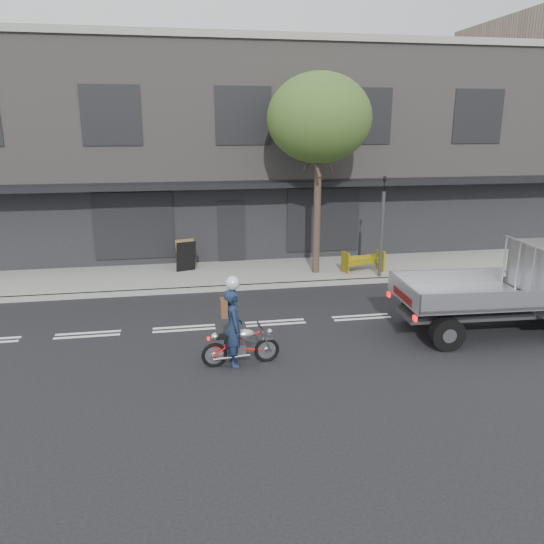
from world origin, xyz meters
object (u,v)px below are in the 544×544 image
Objects in this scene: traffic_light_pole at (382,232)px; motorcycle at (241,345)px; rider at (234,328)px; street_tree at (319,119)px; sandwich_board at (186,257)px; construction_barrier at (365,262)px; flatbed_ute at (543,281)px.

motorcycle is (-5.40, -5.69, -1.19)m from traffic_light_pole.
motorcycle is 1.00× the size of rider.
street_tree is 6.44m from sandwich_board.
sandwich_board reaches higher than construction_barrier.
street_tree is 3.89× the size of rider.
flatbed_ute is at bearing -53.73° from street_tree.
rider is 7.90m from flatbed_ute.
traffic_light_pole is at bearing -49.39° from construction_barrier.
flatbed_ute reaches higher than motorcycle.
sandwich_board is (-4.42, 0.87, -4.59)m from street_tree.
rider is at bearing -134.30° from traffic_light_pole.
construction_barrier is at bearing 130.61° from traffic_light_pole.
street_tree is 8.80m from motorcycle.
street_tree reaches higher than rider.
rider is (-3.55, -6.54, -4.41)m from street_tree.
street_tree reaches higher than flatbed_ute.
construction_barrier reaches higher than motorcycle.
sandwich_board is (-8.73, 6.75, -0.64)m from flatbed_ute.
rider is 7.46m from sandwich_board.
construction_barrier is at bearing -14.38° from street_tree.
traffic_light_pole reaches higher than flatbed_ute.
motorcycle is 0.34× the size of flatbed_ute.
rider is at bearing -100.05° from sandwich_board.
street_tree is 8.29m from flatbed_ute.
rider is at bearing -172.27° from flatbed_ute.
street_tree is 3.88× the size of motorcycle.
rider is at bearing -118.50° from street_tree.
flatbed_ute reaches higher than construction_barrier.
flatbed_ute is at bearing -65.30° from traffic_light_pole.
flatbed_ute is 6.13m from construction_barrier.
flatbed_ute is 3.72× the size of construction_barrier.
street_tree is at bearing -27.92° from sandwich_board.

